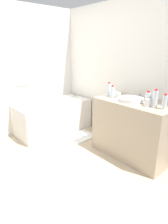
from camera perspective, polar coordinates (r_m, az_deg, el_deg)
ground_plane at (r=2.80m, az=-11.55°, el=-16.48°), size 4.12×4.12×0.00m
wall_right_mirror at (r=3.40m, az=11.72°, el=10.76°), size 0.10×3.17×2.30m
bathtub at (r=3.84m, az=-9.06°, el=-1.02°), size 1.40×0.67×1.21m
vanity_counter at (r=3.01m, az=14.27°, el=-4.75°), size 0.62×1.13×0.85m
sink_basin at (r=2.86m, az=13.72°, el=3.64°), size 0.34×0.34×0.05m
sink_faucet at (r=3.02m, az=16.00°, el=4.41°), size 0.10×0.15×0.08m
water_bottle_0 at (r=2.62m, az=20.15°, el=3.62°), size 0.06×0.06×0.24m
water_bottle_1 at (r=2.70m, az=19.88°, el=3.79°), size 0.06×0.06×0.21m
water_bottle_2 at (r=3.05m, az=7.26°, el=6.47°), size 0.06×0.06×0.22m
water_bottle_3 at (r=2.73m, az=18.16°, el=3.86°), size 0.07×0.07×0.18m
water_bottle_4 at (r=2.98m, az=8.32°, el=5.82°), size 0.06×0.06×0.19m
water_bottle_5 at (r=2.59m, az=22.53°, el=2.72°), size 0.06×0.06×0.20m
drinking_glass_0 at (r=3.08m, az=8.71°, el=5.30°), size 0.07×0.07×0.08m
drinking_glass_1 at (r=3.01m, az=9.99°, el=4.91°), size 0.07×0.07×0.08m
drinking_glass_2 at (r=3.13m, az=7.64°, el=5.69°), size 0.06×0.06×0.09m
drinking_glass_3 at (r=2.65m, az=18.09°, el=2.58°), size 0.08×0.08×0.09m
bath_mat at (r=3.63m, az=-1.48°, el=-7.32°), size 0.59×0.40×0.01m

